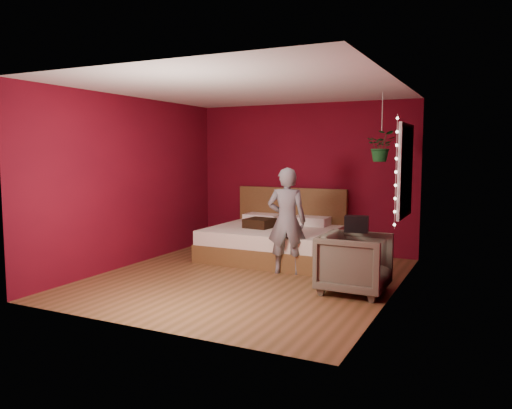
% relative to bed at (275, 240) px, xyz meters
% --- Properties ---
extents(floor, '(4.50, 4.50, 0.00)m').
position_rel_bed_xyz_m(floor, '(0.20, -1.43, -0.29)').
color(floor, brown).
rests_on(floor, ground).
extents(room_walls, '(4.04, 4.54, 2.62)m').
position_rel_bed_xyz_m(room_walls, '(0.20, -1.43, 1.39)').
color(room_walls, maroon).
rests_on(room_walls, ground).
extents(window, '(0.05, 0.97, 1.27)m').
position_rel_bed_xyz_m(window, '(2.17, -0.53, 1.21)').
color(window, white).
rests_on(window, room_walls).
extents(fairy_lights, '(0.04, 0.04, 1.45)m').
position_rel_bed_xyz_m(fairy_lights, '(2.14, -1.06, 1.21)').
color(fairy_lights, silver).
rests_on(fairy_lights, room_walls).
extents(bed, '(2.04, 1.73, 1.12)m').
position_rel_bed_xyz_m(bed, '(0.00, 0.00, 0.00)').
color(bed, brown).
rests_on(bed, ground).
extents(person, '(0.64, 0.50, 1.54)m').
position_rel_bed_xyz_m(person, '(0.60, -0.93, 0.48)').
color(person, slate).
rests_on(person, ground).
extents(armchair, '(0.83, 0.81, 0.75)m').
position_rel_bed_xyz_m(armchair, '(1.75, -1.50, 0.08)').
color(armchair, '#605F4C').
rests_on(armchair, ground).
extents(handbag, '(0.31, 0.19, 0.21)m').
position_rel_bed_xyz_m(handbag, '(1.74, -1.40, 0.56)').
color(handbag, black).
rests_on(handbag, armchair).
extents(throw_pillow, '(0.46, 0.46, 0.15)m').
position_rel_bed_xyz_m(throw_pillow, '(-0.21, -0.15, 0.29)').
color(throw_pillow, black).
rests_on(throw_pillow, bed).
extents(hanging_plant, '(0.45, 0.41, 0.99)m').
position_rel_bed_xyz_m(hanging_plant, '(1.77, -0.22, 1.54)').
color(hanging_plant, silver).
rests_on(hanging_plant, room_walls).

